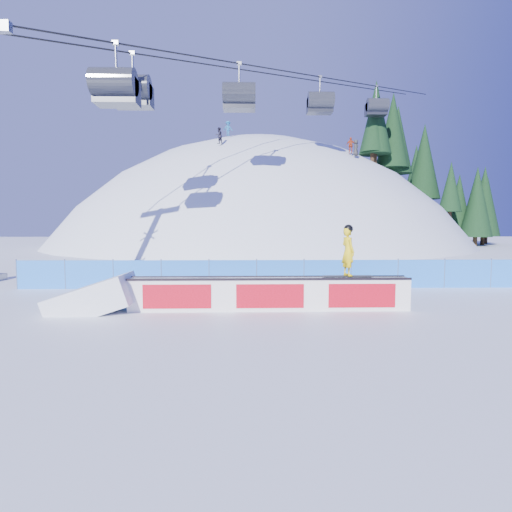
{
  "coord_description": "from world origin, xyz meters",
  "views": [
    {
      "loc": [
        -1.36,
        -12.19,
        2.66
      ],
      "look_at": [
        -1.07,
        2.17,
        1.55
      ],
      "focal_mm": 28.0,
      "sensor_mm": 36.0,
      "label": 1
    }
  ],
  "objects": [
    {
      "name": "ground",
      "position": [
        0.0,
        0.0,
        0.0
      ],
      "size": [
        160.0,
        160.0,
        0.0
      ],
      "primitive_type": "plane",
      "color": "white",
      "rests_on": "ground"
    },
    {
      "name": "snow_hill",
      "position": [
        0.0,
        42.0,
        -18.0
      ],
      "size": [
        64.0,
        64.0,
        64.0
      ],
      "color": "silver",
      "rests_on": "ground"
    },
    {
      "name": "treeline",
      "position": [
        23.93,
        41.86,
        9.47
      ],
      "size": [
        22.0,
        11.3,
        19.9
      ],
      "color": "#302013",
      "rests_on": "ground"
    },
    {
      "name": "safety_fence",
      "position": [
        0.0,
        4.5,
        0.6
      ],
      "size": [
        22.05,
        0.05,
        1.3
      ],
      "color": "blue",
      "rests_on": "ground"
    },
    {
      "name": "chairlift",
      "position": [
        4.74,
        27.49,
        16.89
      ],
      "size": [
        40.8,
        41.7,
        22.0
      ],
      "color": "gray",
      "rests_on": "ground"
    },
    {
      "name": "rail_box",
      "position": [
        -0.69,
        0.18,
        0.52
      ],
      "size": [
        8.75,
        0.67,
        1.05
      ],
      "rotation": [
        0.0,
        0.0,
        0.01
      ],
      "color": "white",
      "rests_on": "ground"
    },
    {
      "name": "snow_ramp",
      "position": [
        -6.16,
        0.14,
        0.0
      ],
      "size": [
        2.63,
        1.65,
        1.63
      ],
      "primitive_type": null,
      "rotation": [
        0.0,
        -0.31,
        0.01
      ],
      "color": "white",
      "rests_on": "ground"
    },
    {
      "name": "snowboarder",
      "position": [
        1.77,
        0.19,
        1.85
      ],
      "size": [
        1.57,
        0.64,
        1.64
      ],
      "rotation": [
        0.0,
        0.0,
        1.89
      ],
      "color": "black",
      "rests_on": "rail_box"
    },
    {
      "name": "distant_skiers",
      "position": [
        1.7,
        31.05,
        11.98
      ],
      "size": [
        14.94,
        6.46,
        4.62
      ],
      "color": "black",
      "rests_on": "ground"
    }
  ]
}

